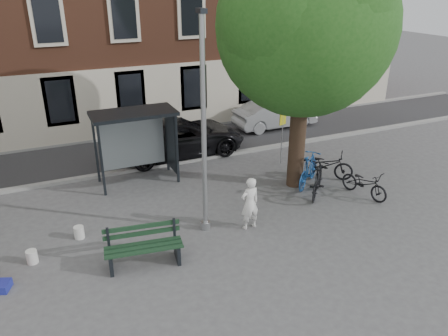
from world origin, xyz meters
TOP-DOWN VIEW (x-y plane):
  - ground at (0.00, 0.00)m, footprint 90.00×90.00m
  - road at (0.00, 7.00)m, footprint 40.00×4.00m
  - curb_near at (0.00, 5.00)m, footprint 40.00×0.25m
  - curb_far at (0.00, 9.00)m, footprint 40.00×0.25m
  - lamppost at (0.00, 0.00)m, footprint 0.28×0.35m
  - tree_right at (4.01, 1.38)m, footprint 5.76×5.60m
  - bus_shelter at (-0.61, 4.11)m, footprint 2.85×1.45m
  - painter at (1.20, -0.46)m, footprint 0.62×0.44m
  - bench at (-2.06, -0.93)m, footprint 2.02×0.91m
  - bike_a at (5.34, 1.55)m, footprint 1.95×1.82m
  - bike_b at (4.43, 1.30)m, footprint 1.87×1.64m
  - bike_c at (5.66, -0.19)m, footprint 1.01×1.86m
  - bike_d at (4.24, 0.48)m, footprint 1.68×1.73m
  - car_dark at (1.29, 6.00)m, footprint 5.42×2.59m
  - car_silver at (6.64, 7.45)m, footprint 4.14×1.51m
  - bucket_b at (-4.70, 0.28)m, footprint 0.35×0.35m
  - bucket_c at (-3.44, 1.00)m, footprint 0.36×0.36m
  - notice_sign at (4.56, 3.38)m, footprint 0.34×0.16m

SIDE VIEW (x-z plane):
  - ground at x=0.00m, z-range 0.00..0.00m
  - road at x=0.00m, z-range 0.00..0.01m
  - curb_near at x=0.00m, z-range 0.00..0.12m
  - curb_far at x=0.00m, z-range 0.00..0.12m
  - bucket_b at x=-4.70m, z-range 0.00..0.36m
  - bucket_c at x=-3.44m, z-range 0.00..0.36m
  - bike_c at x=5.66m, z-range 0.00..0.93m
  - bench at x=-2.06m, z-range -0.04..0.97m
  - bike_a at x=5.34m, z-range 0.00..1.04m
  - bike_d at x=4.24m, z-range 0.00..1.13m
  - bike_b at x=4.43m, z-range 0.00..1.17m
  - car_silver at x=6.64m, z-range 0.00..1.36m
  - car_dark at x=1.29m, z-range 0.00..1.49m
  - painter at x=1.20m, z-range 0.00..1.61m
  - notice_sign at x=4.56m, z-range 0.50..2.58m
  - bus_shelter at x=-0.61m, z-range 0.61..3.23m
  - lamppost at x=0.00m, z-range -0.27..5.84m
  - tree_right at x=4.01m, z-range 1.52..9.72m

